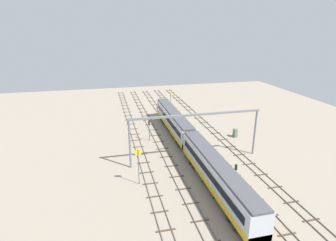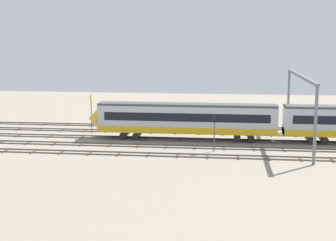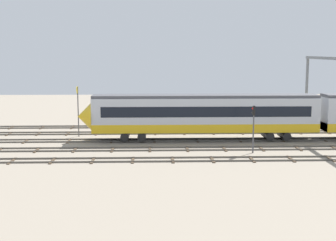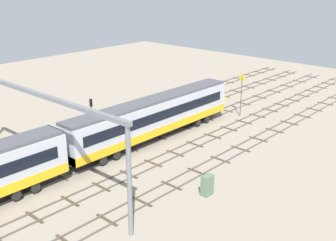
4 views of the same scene
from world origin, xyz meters
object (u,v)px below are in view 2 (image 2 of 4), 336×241
(speed_sign_mid_trackside, at_px, (91,109))
(relay_cabinet, at_px, (232,119))
(signal_light_trackside_approach, at_px, (214,128))
(train, at_px, (276,122))
(overhead_gantry, at_px, (300,90))

(speed_sign_mid_trackside, distance_m, relay_cabinet, 22.63)
(speed_sign_mid_trackside, relative_size, signal_light_trackside_approach, 1.26)
(signal_light_trackside_approach, xyz_separation_m, relay_cabinet, (-2.43, -18.86, -2.03))
(speed_sign_mid_trackside, height_order, signal_light_trackside_approach, speed_sign_mid_trackside)
(train, height_order, speed_sign_mid_trackside, speed_sign_mid_trackside)
(relay_cabinet, bearing_deg, train, 113.80)
(overhead_gantry, distance_m, relay_cabinet, 16.14)
(train, xyz_separation_m, speed_sign_mid_trackside, (25.79, -2.80, 0.93))
(train, relative_size, speed_sign_mid_trackside, 8.86)
(train, distance_m, relay_cabinet, 13.77)
(speed_sign_mid_trackside, bearing_deg, relay_cabinet, -154.44)
(overhead_gantry, bearing_deg, signal_light_trackside_approach, 30.90)
(train, height_order, relay_cabinet, train)
(speed_sign_mid_trackside, relative_size, relay_cabinet, 3.09)
(train, distance_m, signal_light_trackside_approach, 10.18)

